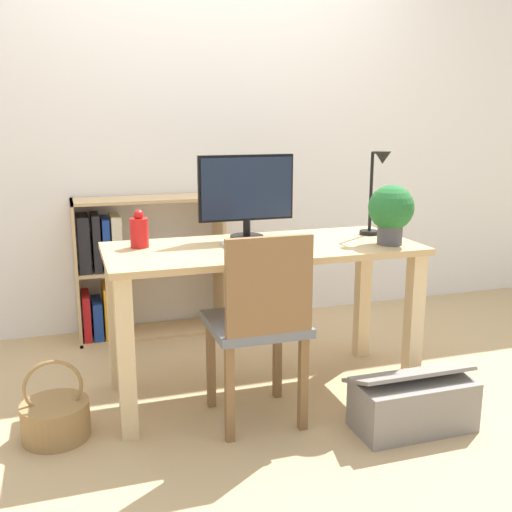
# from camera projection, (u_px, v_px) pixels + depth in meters

# --- Properties ---
(ground_plane) EXTENTS (10.00, 10.00, 0.00)m
(ground_plane) POSITION_uv_depth(u_px,v_px,m) (262.00, 389.00, 2.96)
(ground_plane) COLOR tan
(wall_back) EXTENTS (8.00, 0.05, 2.60)m
(wall_back) POSITION_uv_depth(u_px,v_px,m) (205.00, 119.00, 3.73)
(wall_back) COLOR white
(wall_back) RESTS_ON ground_plane
(desk) EXTENTS (1.46, 0.62, 0.73)m
(desk) POSITION_uv_depth(u_px,v_px,m) (262.00, 274.00, 2.83)
(desk) COLOR tan
(desk) RESTS_ON ground_plane
(monitor) EXTENTS (0.48, 0.17, 0.41)m
(monitor) POSITION_uv_depth(u_px,v_px,m) (246.00, 192.00, 2.91)
(monitor) COLOR black
(monitor) RESTS_ON desk
(keyboard) EXTENTS (0.34, 0.14, 0.02)m
(keyboard) POSITION_uv_depth(u_px,v_px,m) (258.00, 244.00, 2.80)
(keyboard) COLOR #B2B2B7
(keyboard) RESTS_ON desk
(vase) EXTENTS (0.08, 0.08, 0.18)m
(vase) POSITION_uv_depth(u_px,v_px,m) (139.00, 231.00, 2.74)
(vase) COLOR red
(vase) RESTS_ON desk
(desk_lamp) EXTENTS (0.10, 0.19, 0.42)m
(desk_lamp) POSITION_uv_depth(u_px,v_px,m) (377.00, 185.00, 2.95)
(desk_lamp) COLOR black
(desk_lamp) RESTS_ON desk
(potted_plant) EXTENTS (0.21, 0.21, 0.28)m
(potted_plant) POSITION_uv_depth(u_px,v_px,m) (391.00, 211.00, 2.79)
(potted_plant) COLOR #4C4C51
(potted_plant) RESTS_ON desk
(chair) EXTENTS (0.40, 0.40, 0.86)m
(chair) POSITION_uv_depth(u_px,v_px,m) (260.00, 321.00, 2.53)
(chair) COLOR slate
(chair) RESTS_ON ground_plane
(bookshelf) EXTENTS (0.89, 0.28, 0.85)m
(bookshelf) POSITION_uv_depth(u_px,v_px,m) (123.00, 268.00, 3.59)
(bookshelf) COLOR tan
(bookshelf) RESTS_ON ground_plane
(basket) EXTENTS (0.28, 0.28, 0.35)m
(basket) POSITION_uv_depth(u_px,v_px,m) (56.00, 418.00, 2.50)
(basket) COLOR #997547
(basket) RESTS_ON ground_plane
(storage_box) EXTENTS (0.52, 0.29, 0.28)m
(storage_box) POSITION_uv_depth(u_px,v_px,m) (413.00, 402.00, 2.57)
(storage_box) COLOR gray
(storage_box) RESTS_ON ground_plane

